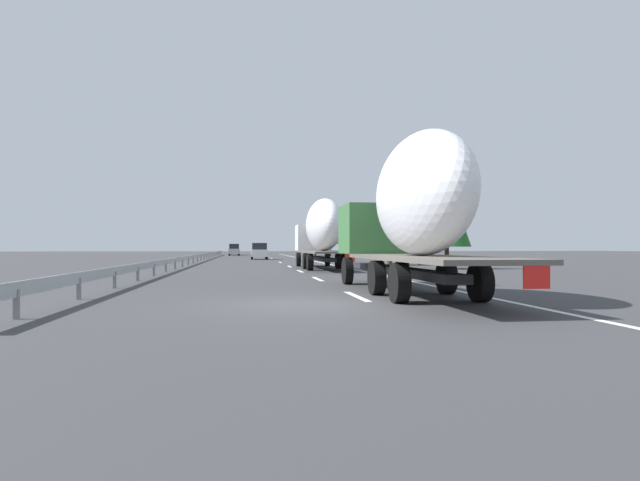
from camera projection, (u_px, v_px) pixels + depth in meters
ground_plane at (260, 262)px, 53.18m from camera, size 260.00×260.00×0.00m
lane_stripe_0 at (357, 296)px, 15.79m from camera, size 3.20×0.20×0.01m
lane_stripe_1 at (318, 279)px, 24.33m from camera, size 3.20×0.20×0.01m
lane_stripe_2 at (300, 271)px, 32.17m from camera, size 3.20×0.20×0.01m
lane_stripe_3 at (290, 266)px, 39.89m from camera, size 3.20×0.20×0.01m
lane_stripe_4 at (280, 262)px, 50.63m from camera, size 3.20×0.20×0.01m
lane_stripe_5 at (271, 258)px, 67.88m from camera, size 3.20×0.20×0.01m
lane_stripe_6 at (268, 257)px, 79.18m from camera, size 3.20×0.20×0.01m
lane_stripe_7 at (267, 256)px, 83.30m from camera, size 3.20×0.20×0.01m
lane_stripe_8 at (264, 255)px, 98.20m from camera, size 3.20×0.20×0.01m
edge_line_right at (309, 260)px, 58.88m from camera, size 110.00×0.20×0.01m
truck_lead at (322, 230)px, 35.92m from camera, size 13.53×2.55×4.59m
truck_trailing at (410, 209)px, 16.58m from camera, size 13.17×2.55×4.75m
car_silver_hatch at (234, 250)px, 89.54m from camera, size 4.03×1.79×1.97m
car_red_compact at (234, 249)px, 100.39m from camera, size 4.11×1.88×1.98m
car_white_van at (259, 251)px, 62.76m from camera, size 4.19×1.92×1.91m
road_sign at (328, 239)px, 53.63m from camera, size 0.10×0.90×3.20m
tree_0 at (447, 212)px, 35.74m from camera, size 3.17×3.17×6.15m
tree_1 at (390, 209)px, 43.03m from camera, size 2.77×2.77×7.25m
tree_2 at (315, 234)px, 87.82m from camera, size 3.67×3.67×5.90m
tree_3 at (330, 228)px, 89.51m from camera, size 3.56×3.56×7.42m
tree_4 at (419, 216)px, 44.45m from camera, size 2.71×2.71×6.10m
guardrail_median at (201, 255)px, 55.34m from camera, size 94.00×0.10×0.76m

